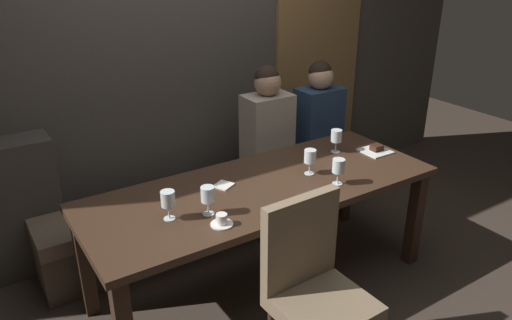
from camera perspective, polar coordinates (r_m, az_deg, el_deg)
ground at (r=3.40m, az=0.72°, el=-14.12°), size 9.00×9.00×0.00m
back_wall_tiled at (r=3.80m, az=-9.73°, el=14.57°), size 6.00×0.12×3.00m
arched_door at (r=4.47m, az=7.28°, el=14.30°), size 0.90×0.05×2.55m
dining_table at (r=3.04m, az=0.79°, el=-4.37°), size 2.20×0.84×0.74m
banquette_bench at (r=3.77m, az=-5.18°, el=-5.83°), size 2.50×0.44×0.45m
chair_near_side at (r=2.51m, az=6.62°, el=-13.81°), size 0.45×0.45×0.98m
diner_redhead at (r=3.72m, az=1.31°, el=4.29°), size 0.36×0.24×0.83m
diner_bearded at (r=4.04m, az=7.27°, el=5.45°), size 0.36×0.24×0.80m
wine_glass_far_left at (r=3.00m, az=9.53°, el=-0.75°), size 0.08×0.08×0.16m
wine_glass_near_left at (r=3.47m, az=9.28°, el=2.71°), size 0.08×0.08×0.16m
wine_glass_end_right at (r=2.64m, az=-5.60°, el=-4.05°), size 0.08×0.08×0.16m
wine_glass_center_front at (r=3.11m, az=6.27°, el=0.29°), size 0.08×0.08×0.16m
wine_glass_far_right at (r=2.63m, az=-10.15°, el=-4.60°), size 0.08×0.08×0.16m
espresso_cup at (r=2.58m, az=-3.99°, el=-7.01°), size 0.12×0.12×0.06m
dessert_plate at (r=3.57m, az=13.67°, el=1.16°), size 0.19×0.19×0.05m
folded_napkin at (r=2.99m, az=-3.79°, el=-2.94°), size 0.14×0.14×0.01m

